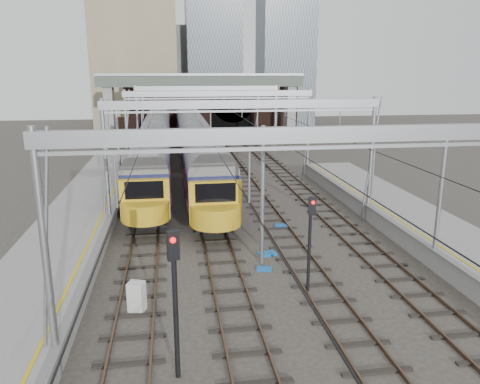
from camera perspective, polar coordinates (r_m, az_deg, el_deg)
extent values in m
plane|color=#38332D|center=(22.38, 3.64, -10.60)|extent=(160.00, 160.00, 0.00)
cube|color=gray|center=(24.74, -21.69, -7.75)|extent=(4.20, 55.00, 1.10)
cube|color=slate|center=(24.16, -17.04, -6.60)|extent=(0.35, 55.00, 0.12)
cube|color=gold|center=(24.22, -18.22, -6.48)|extent=(0.12, 55.00, 0.01)
cube|color=slate|center=(23.70, 24.33, -7.70)|extent=(0.35, 47.00, 0.12)
cube|color=gold|center=(23.95, 25.36, -7.42)|extent=(0.12, 47.00, 0.01)
cube|color=#4C3828|center=(36.14, -11.87, -0.90)|extent=(0.08, 80.00, 0.16)
cube|color=#4C3828|center=(36.07, -9.58, -0.82)|extent=(0.08, 80.00, 0.16)
cube|color=black|center=(36.12, -10.72, -0.97)|extent=(2.40, 80.00, 0.14)
cube|color=#4C3828|center=(36.09, -5.52, -0.67)|extent=(0.08, 80.00, 0.16)
cube|color=#4C3828|center=(36.18, -3.24, -0.59)|extent=(0.08, 80.00, 0.16)
cube|color=black|center=(36.15, -4.38, -0.74)|extent=(2.40, 80.00, 0.14)
cube|color=#4C3828|center=(36.49, 0.76, -0.44)|extent=(0.08, 80.00, 0.16)
cube|color=#4C3828|center=(36.74, 2.98, -0.35)|extent=(0.08, 80.00, 0.16)
cube|color=black|center=(36.63, 1.87, -0.51)|extent=(2.40, 80.00, 0.14)
cube|color=#4C3828|center=(37.31, 6.84, -0.20)|extent=(0.08, 80.00, 0.16)
cube|color=#4C3828|center=(37.71, 8.95, -0.12)|extent=(0.08, 80.00, 0.16)
cube|color=black|center=(37.52, 7.90, -0.27)|extent=(2.40, 80.00, 0.14)
cylinder|color=gray|center=(15.36, -22.59, -7.56)|extent=(0.24, 0.24, 8.00)
cube|color=gray|center=(14.60, 9.00, 6.94)|extent=(16.80, 0.28, 0.50)
cylinder|color=gray|center=(28.61, -16.00, 2.88)|extent=(0.24, 0.24, 8.00)
cylinder|color=gray|center=(30.99, 15.66, 3.76)|extent=(0.24, 0.24, 8.00)
cube|color=gray|center=(28.21, 0.49, 10.66)|extent=(16.80, 0.28, 0.50)
cylinder|color=gray|center=(42.35, -13.63, 6.64)|extent=(0.24, 0.24, 8.00)
cylinder|color=gray|center=(43.99, 8.32, 7.17)|extent=(0.24, 0.24, 8.00)
cube|color=gray|center=(42.08, -2.50, 11.90)|extent=(16.80, 0.28, 0.50)
cylinder|color=gray|center=(56.22, -12.40, 8.54)|extent=(0.24, 0.24, 8.00)
cylinder|color=gray|center=(57.46, 4.33, 8.96)|extent=(0.24, 0.24, 8.00)
cube|color=gray|center=(56.01, -4.01, 12.51)|extent=(16.80, 0.28, 0.50)
cylinder|color=gray|center=(68.15, -11.75, 9.56)|extent=(0.24, 0.24, 8.00)
cylinder|color=gray|center=(69.18, 2.14, 9.91)|extent=(0.24, 0.24, 8.00)
cube|color=gray|center=(67.98, -4.82, 12.83)|extent=(16.80, 0.28, 0.50)
cube|color=black|center=(35.08, -11.14, 7.69)|extent=(0.03, 80.00, 0.03)
cube|color=black|center=(35.12, -4.55, 7.93)|extent=(0.03, 80.00, 0.03)
cube|color=black|center=(35.61, 1.95, 8.05)|extent=(0.03, 80.00, 0.03)
cube|color=black|center=(36.53, 8.20, 8.08)|extent=(0.03, 80.00, 0.03)
cube|color=black|center=(72.27, -3.37, 10.49)|extent=(26.00, 2.00, 9.00)
cube|color=black|center=(71.74, -0.85, 8.96)|extent=(6.50, 0.10, 5.20)
cylinder|color=black|center=(71.53, -0.86, 11.03)|extent=(6.50, 0.10, 6.50)
cube|color=black|center=(71.49, -12.97, 7.69)|extent=(6.00, 1.50, 3.00)
cube|color=gray|center=(66.54, -15.59, 9.31)|extent=(1.20, 2.50, 8.20)
cube|color=gray|center=(68.14, 6.06, 9.86)|extent=(1.20, 2.50, 8.20)
cube|color=#576258|center=(65.97, -4.72, 13.31)|extent=(28.00, 3.00, 1.40)
cube|color=gray|center=(65.96, -4.73, 14.09)|extent=(28.00, 3.00, 0.30)
cube|color=tan|center=(86.02, -12.57, 15.14)|extent=(14.00, 12.00, 22.00)
cube|color=#4C5660|center=(92.42, -3.33, 18.48)|extent=(10.00, 10.00, 32.00)
cube|color=gray|center=(99.85, -7.23, 14.08)|extent=(18.00, 14.00, 18.00)
cube|color=black|center=(61.63, -6.13, 5.87)|extent=(2.39, 70.71, 0.70)
cube|color=#121841|center=(61.37, -6.18, 7.72)|extent=(3.04, 70.71, 2.72)
cylinder|color=slate|center=(61.23, -6.21, 8.98)|extent=(2.98, 70.21, 2.98)
cube|color=black|center=(61.32, -6.19, 8.12)|extent=(3.06, 69.51, 0.81)
cube|color=#CB3F64|center=(61.46, -6.16, 7.02)|extent=(3.06, 69.71, 0.13)
cube|color=gold|center=(26.51, -3.02, -1.34)|extent=(2.98, 0.60, 2.52)
cube|color=black|center=(26.18, -3.00, -0.09)|extent=(2.28, 0.08, 1.09)
cube|color=black|center=(53.40, -10.06, 4.40)|extent=(2.31, 51.15, 0.70)
cube|color=#121841|center=(53.10, -10.15, 6.49)|extent=(2.94, 51.15, 2.62)
cylinder|color=slate|center=(52.94, -10.21, 7.89)|extent=(2.88, 50.65, 2.88)
cube|color=black|center=(53.04, -10.17, 6.93)|extent=(2.96, 49.95, 0.79)
cube|color=#CB3F64|center=(53.20, -10.11, 5.70)|extent=(2.96, 50.15, 0.13)
cube|color=gold|center=(27.87, -11.51, -0.93)|extent=(2.88, 0.60, 2.42)
cube|color=black|center=(27.55, -11.60, 0.23)|extent=(2.20, 0.08, 1.05)
cylinder|color=black|center=(14.93, -7.86, -13.84)|extent=(0.16, 0.16, 4.85)
cube|color=black|center=(13.89, -8.15, -6.46)|extent=(0.39, 0.28, 0.91)
sphere|color=red|center=(13.70, -8.18, -5.85)|extent=(0.18, 0.18, 0.18)
cylinder|color=black|center=(20.67, 8.45, -6.51)|extent=(0.14, 0.14, 4.25)
cube|color=black|center=(19.92, 8.80, -1.68)|extent=(0.34, 0.23, 0.80)
sphere|color=red|center=(19.76, 8.92, -1.28)|extent=(0.16, 0.16, 0.16)
cube|color=silver|center=(19.82, -12.49, -12.38)|extent=(0.77, 0.71, 1.27)
cube|color=#175BB0|center=(23.37, 2.98, -9.34)|extent=(0.86, 0.71, 0.09)
cube|color=#175BB0|center=(25.17, 3.33, -7.52)|extent=(1.07, 0.86, 0.11)
cube|color=#175BB0|center=(29.66, 5.05, -4.12)|extent=(0.93, 0.75, 0.10)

